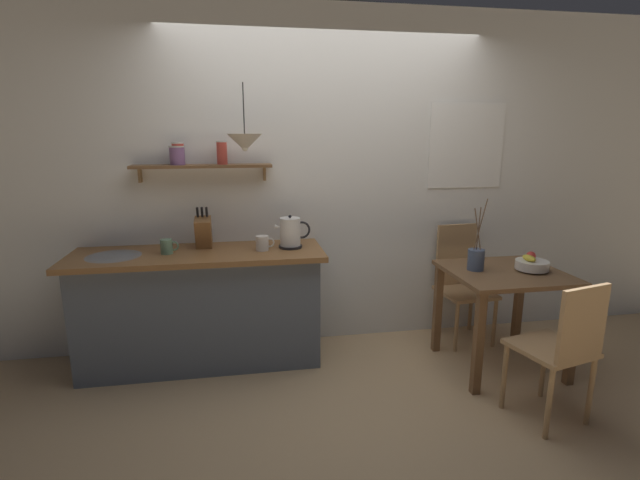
{
  "coord_description": "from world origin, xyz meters",
  "views": [
    {
      "loc": [
        -0.69,
        -3.12,
        1.74
      ],
      "look_at": [
        -0.1,
        0.25,
        0.95
      ],
      "focal_mm": 26.24,
      "sensor_mm": 36.0,
      "label": 1
    }
  ],
  "objects_px": {
    "coffee_mug_by_sink": "(167,247)",
    "coffee_mug_spare": "(263,243)",
    "dining_chair_far": "(461,278)",
    "dining_table": "(504,288)",
    "electric_kettle": "(291,233)",
    "pendant_lamp": "(245,142)",
    "fruit_bowl": "(532,264)",
    "twig_vase": "(476,259)",
    "dining_chair_near": "(562,345)",
    "knife_block": "(203,232)"
  },
  "relations": [
    {
      "from": "dining_table",
      "to": "electric_kettle",
      "type": "height_order",
      "value": "electric_kettle"
    },
    {
      "from": "electric_kettle",
      "to": "pendant_lamp",
      "type": "height_order",
      "value": "pendant_lamp"
    },
    {
      "from": "twig_vase",
      "to": "dining_chair_far",
      "type": "bearing_deg",
      "value": 73.08
    },
    {
      "from": "coffee_mug_by_sink",
      "to": "coffee_mug_spare",
      "type": "height_order",
      "value": "coffee_mug_spare"
    },
    {
      "from": "dining_table",
      "to": "dining_chair_far",
      "type": "distance_m",
      "value": 0.57
    },
    {
      "from": "dining_table",
      "to": "fruit_bowl",
      "type": "distance_m",
      "value": 0.27
    },
    {
      "from": "coffee_mug_spare",
      "to": "pendant_lamp",
      "type": "distance_m",
      "value": 0.74
    },
    {
      "from": "dining_chair_near",
      "to": "twig_vase",
      "type": "xyz_separation_m",
      "value": [
        -0.16,
        0.78,
        0.33
      ]
    },
    {
      "from": "twig_vase",
      "to": "coffee_mug_spare",
      "type": "xyz_separation_m",
      "value": [
        -1.53,
        0.34,
        0.1
      ]
    },
    {
      "from": "dining_chair_far",
      "to": "coffee_mug_spare",
      "type": "xyz_separation_m",
      "value": [
        -1.68,
        -0.16,
        0.42
      ]
    },
    {
      "from": "electric_kettle",
      "to": "coffee_mug_by_sink",
      "type": "bearing_deg",
      "value": -177.96
    },
    {
      "from": "fruit_bowl",
      "to": "pendant_lamp",
      "type": "height_order",
      "value": "pendant_lamp"
    },
    {
      "from": "dining_table",
      "to": "coffee_mug_spare",
      "type": "relative_size",
      "value": 5.82
    },
    {
      "from": "fruit_bowl",
      "to": "twig_vase",
      "type": "relative_size",
      "value": 0.44
    },
    {
      "from": "dining_table",
      "to": "electric_kettle",
      "type": "relative_size",
      "value": 3.01
    },
    {
      "from": "dining_chair_far",
      "to": "fruit_bowl",
      "type": "distance_m",
      "value": 0.7
    },
    {
      "from": "knife_block",
      "to": "coffee_mug_spare",
      "type": "xyz_separation_m",
      "value": [
        0.43,
        -0.14,
        -0.07
      ]
    },
    {
      "from": "twig_vase",
      "to": "coffee_mug_by_sink",
      "type": "bearing_deg",
      "value": 170.74
    },
    {
      "from": "fruit_bowl",
      "to": "coffee_mug_spare",
      "type": "relative_size",
      "value": 1.67
    },
    {
      "from": "dining_chair_near",
      "to": "twig_vase",
      "type": "height_order",
      "value": "twig_vase"
    },
    {
      "from": "electric_kettle",
      "to": "pendant_lamp",
      "type": "relative_size",
      "value": 0.58
    },
    {
      "from": "dining_table",
      "to": "coffee_mug_by_sink",
      "type": "relative_size",
      "value": 6.31
    },
    {
      "from": "fruit_bowl",
      "to": "twig_vase",
      "type": "height_order",
      "value": "twig_vase"
    },
    {
      "from": "dining_table",
      "to": "dining_chair_far",
      "type": "height_order",
      "value": "dining_chair_far"
    },
    {
      "from": "dining_table",
      "to": "pendant_lamp",
      "type": "distance_m",
      "value": 2.15
    },
    {
      "from": "electric_kettle",
      "to": "dining_table",
      "type": "bearing_deg",
      "value": -16.57
    },
    {
      "from": "coffee_mug_spare",
      "to": "coffee_mug_by_sink",
      "type": "bearing_deg",
      "value": 178.7
    },
    {
      "from": "twig_vase",
      "to": "pendant_lamp",
      "type": "relative_size",
      "value": 1.13
    },
    {
      "from": "twig_vase",
      "to": "knife_block",
      "type": "bearing_deg",
      "value": 166.1
    },
    {
      "from": "knife_block",
      "to": "pendant_lamp",
      "type": "distance_m",
      "value": 0.75
    },
    {
      "from": "dining_chair_near",
      "to": "coffee_mug_by_sink",
      "type": "distance_m",
      "value": 2.66
    },
    {
      "from": "fruit_bowl",
      "to": "knife_block",
      "type": "height_order",
      "value": "knife_block"
    },
    {
      "from": "twig_vase",
      "to": "pendant_lamp",
      "type": "bearing_deg",
      "value": 168.48
    },
    {
      "from": "knife_block",
      "to": "fruit_bowl",
      "type": "bearing_deg",
      "value": -13.79
    },
    {
      "from": "dining_chair_far",
      "to": "coffee_mug_by_sink",
      "type": "bearing_deg",
      "value": -176.55
    },
    {
      "from": "dining_chair_near",
      "to": "dining_chair_far",
      "type": "relative_size",
      "value": 0.93
    },
    {
      "from": "coffee_mug_by_sink",
      "to": "dining_chair_far",
      "type": "bearing_deg",
      "value": 3.45
    },
    {
      "from": "fruit_bowl",
      "to": "coffee_mug_spare",
      "type": "bearing_deg",
      "value": 167.17
    },
    {
      "from": "twig_vase",
      "to": "coffee_mug_spare",
      "type": "height_order",
      "value": "twig_vase"
    },
    {
      "from": "electric_kettle",
      "to": "knife_block",
      "type": "xyz_separation_m",
      "value": [
        -0.65,
        0.09,
        0.01
      ]
    },
    {
      "from": "coffee_mug_by_sink",
      "to": "pendant_lamp",
      "type": "bearing_deg",
      "value": -2.73
    },
    {
      "from": "dining_chair_near",
      "to": "knife_block",
      "type": "xyz_separation_m",
      "value": [
        -2.12,
        1.26,
        0.5
      ]
    },
    {
      "from": "coffee_mug_by_sink",
      "to": "twig_vase",
      "type": "bearing_deg",
      "value": -9.26
    },
    {
      "from": "electric_kettle",
      "to": "coffee_mug_by_sink",
      "type": "height_order",
      "value": "electric_kettle"
    },
    {
      "from": "dining_table",
      "to": "dining_chair_far",
      "type": "bearing_deg",
      "value": 95.25
    },
    {
      "from": "dining_chair_near",
      "to": "knife_block",
      "type": "distance_m",
      "value": 2.52
    },
    {
      "from": "knife_block",
      "to": "dining_chair_far",
      "type": "bearing_deg",
      "value": 0.47
    },
    {
      "from": "dining_table",
      "to": "coffee_mug_spare",
      "type": "height_order",
      "value": "coffee_mug_spare"
    },
    {
      "from": "coffee_mug_spare",
      "to": "pendant_lamp",
      "type": "xyz_separation_m",
      "value": [
        -0.11,
        -0.01,
        0.73
      ]
    },
    {
      "from": "dining_chair_near",
      "to": "electric_kettle",
      "type": "relative_size",
      "value": 3.38
    }
  ]
}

